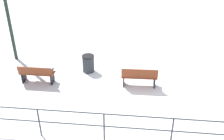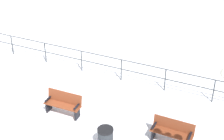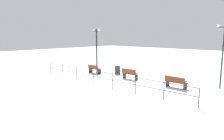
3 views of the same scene
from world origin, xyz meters
name	(u,v)px [view 1 (image 1 of 3)]	position (x,y,z in m)	size (l,w,h in m)	color
ground_plane	(139,86)	(0.00, 0.00, 0.00)	(80.00, 80.00, 0.00)	white
bench_second	(139,77)	(-0.02, 0.00, 0.48)	(0.52, 1.49, 0.92)	brown
bench_third	(37,73)	(-0.19, 4.31, 0.46)	(0.52, 1.48, 0.86)	brown
lamppost_middle	(5,2)	(1.92, 6.20, 2.88)	(0.28, 1.01, 4.44)	#1E2D23
waterfront_railing	(138,125)	(-3.30, 0.00, 0.73)	(0.05, 14.46, 1.08)	#383D42
trash_bin	(88,63)	(1.03, 2.33, 0.41)	(0.55, 0.55, 0.81)	#2D3338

